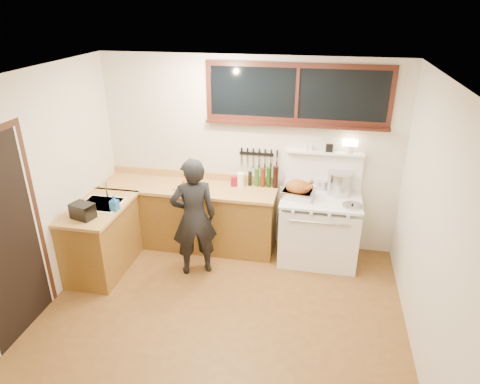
% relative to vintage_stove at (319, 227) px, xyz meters
% --- Properties ---
extents(ground_plane, '(4.00, 3.50, 0.02)m').
position_rel_vintage_stove_xyz_m(ground_plane, '(-1.00, -1.41, -0.48)').
color(ground_plane, brown).
extents(room_shell, '(4.10, 3.60, 2.65)m').
position_rel_vintage_stove_xyz_m(room_shell, '(-1.00, -1.41, 1.18)').
color(room_shell, beige).
rests_on(room_shell, ground).
extents(counter_back, '(2.44, 0.64, 1.00)m').
position_rel_vintage_stove_xyz_m(counter_back, '(-1.80, 0.04, -0.01)').
color(counter_back, brown).
rests_on(counter_back, ground).
extents(counter_left, '(0.64, 1.09, 0.90)m').
position_rel_vintage_stove_xyz_m(counter_left, '(-2.70, -0.79, -0.02)').
color(counter_left, brown).
rests_on(counter_left, ground).
extents(sink_unit, '(0.50, 0.45, 0.37)m').
position_rel_vintage_stove_xyz_m(sink_unit, '(-2.68, -0.71, 0.38)').
color(sink_unit, white).
rests_on(sink_unit, counter_left).
extents(vintage_stove, '(1.02, 0.74, 1.60)m').
position_rel_vintage_stove_xyz_m(vintage_stove, '(0.00, 0.00, 0.00)').
color(vintage_stove, white).
rests_on(vintage_stove, ground).
extents(back_window, '(2.32, 0.13, 0.77)m').
position_rel_vintage_stove_xyz_m(back_window, '(-0.40, 0.31, 1.60)').
color(back_window, black).
rests_on(back_window, room_shell).
extents(left_doorway, '(0.02, 1.04, 2.17)m').
position_rel_vintage_stove_xyz_m(left_doorway, '(-2.99, -1.96, 0.62)').
color(left_doorway, black).
rests_on(left_doorway, ground).
extents(knife_strip, '(0.52, 0.03, 0.28)m').
position_rel_vintage_stove_xyz_m(knife_strip, '(-0.88, 0.32, 0.84)').
color(knife_strip, black).
rests_on(knife_strip, room_shell).
extents(man, '(0.67, 0.57, 1.54)m').
position_rel_vintage_stove_xyz_m(man, '(-1.52, -0.60, 0.30)').
color(man, black).
rests_on(man, ground).
extents(soap_bottle, '(0.10, 0.10, 0.19)m').
position_rel_vintage_stove_xyz_m(soap_bottle, '(-2.43, -0.83, 0.53)').
color(soap_bottle, '#2464B5').
rests_on(soap_bottle, counter_left).
extents(toaster, '(0.30, 0.25, 0.18)m').
position_rel_vintage_stove_xyz_m(toaster, '(-2.70, -1.08, 0.52)').
color(toaster, black).
rests_on(toaster, counter_left).
extents(cutting_board, '(0.41, 0.35, 0.13)m').
position_rel_vintage_stove_xyz_m(cutting_board, '(-1.75, -0.04, 0.48)').
color(cutting_board, tan).
rests_on(cutting_board, counter_back).
extents(roast_turkey, '(0.45, 0.36, 0.24)m').
position_rel_vintage_stove_xyz_m(roast_turkey, '(-0.30, -0.04, 0.53)').
color(roast_turkey, silver).
rests_on(roast_turkey, vintage_stove).
extents(stockpot, '(0.40, 0.40, 0.30)m').
position_rel_vintage_stove_xyz_m(stockpot, '(0.22, 0.18, 0.58)').
color(stockpot, silver).
rests_on(stockpot, vintage_stove).
extents(saucepan, '(0.22, 0.30, 0.13)m').
position_rel_vintage_stove_xyz_m(saucepan, '(-0.01, 0.29, 0.50)').
color(saucepan, silver).
rests_on(saucepan, vintage_stove).
extents(pot_lid, '(0.26, 0.26, 0.04)m').
position_rel_vintage_stove_xyz_m(pot_lid, '(0.38, -0.18, 0.44)').
color(pot_lid, silver).
rests_on(pot_lid, vintage_stove).
extents(coffee_tin, '(0.11, 0.10, 0.14)m').
position_rel_vintage_stove_xyz_m(coffee_tin, '(-1.17, 0.16, 0.50)').
color(coffee_tin, maroon).
rests_on(coffee_tin, counter_back).
extents(pitcher, '(0.11, 0.11, 0.19)m').
position_rel_vintage_stove_xyz_m(pitcher, '(-1.09, 0.17, 0.53)').
color(pitcher, white).
rests_on(pitcher, counter_back).
extents(bottle_cluster, '(0.41, 0.07, 0.30)m').
position_rel_vintage_stove_xyz_m(bottle_cluster, '(-0.76, 0.22, 0.57)').
color(bottle_cluster, black).
rests_on(bottle_cluster, counter_back).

